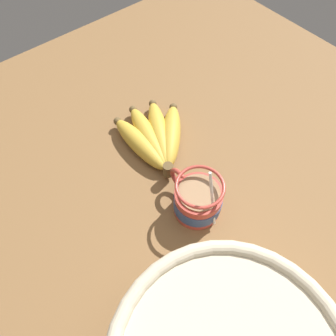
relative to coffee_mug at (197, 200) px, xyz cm
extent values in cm
cube|color=brown|center=(3.84, -2.13, -5.19)|extent=(120.56, 120.56, 3.28)
cylinder|color=#B23D33|center=(-0.12, 0.00, -0.38)|extent=(8.65, 8.65, 6.35)
cylinder|color=navy|center=(-0.12, 0.00, -0.56)|extent=(8.85, 8.85, 2.99)
torus|color=#B23D33|center=(5.02, 0.00, 0.72)|extent=(5.00, 0.90, 5.00)
cylinder|color=#997551|center=(-0.12, 0.00, 2.90)|extent=(7.45, 7.45, 0.40)
torus|color=#B23D33|center=(-0.12, 0.00, 4.99)|extent=(8.65, 8.65, 0.60)
cylinder|color=silver|center=(-3.19, 0.00, 4.52)|extent=(3.60, 0.50, 13.25)
ellipsoid|color=silver|center=(-1.64, 0.00, -2.05)|extent=(3.00, 2.00, 0.80)
cylinder|color=brown|center=(8.78, -0.29, -0.74)|extent=(2.00, 2.00, 3.00)
ellipsoid|color=gold|center=(15.53, -6.68, -1.55)|extent=(14.80, 14.31, 4.00)
sphere|color=brown|center=(21.55, -12.39, -1.55)|extent=(1.80, 1.80, 1.80)
ellipsoid|color=gold|center=(17.54, -5.12, -1.59)|extent=(17.67, 12.13, 3.93)
sphere|color=brown|center=(25.43, -9.46, -1.59)|extent=(1.77, 1.77, 1.77)
ellipsoid|color=gold|center=(18.26, -2.70, -1.58)|extent=(18.00, 8.14, 3.93)
sphere|color=brown|center=(26.78, -4.87, -1.58)|extent=(1.77, 1.77, 1.77)
ellipsoid|color=gold|center=(17.93, -0.24, -1.55)|extent=(16.33, 4.10, 4.01)
sphere|color=brown|center=(26.08, -0.19, -1.55)|extent=(1.80, 1.80, 1.80)
camera|label=1|loc=(-18.17, 21.84, 52.71)|focal=35.00mm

